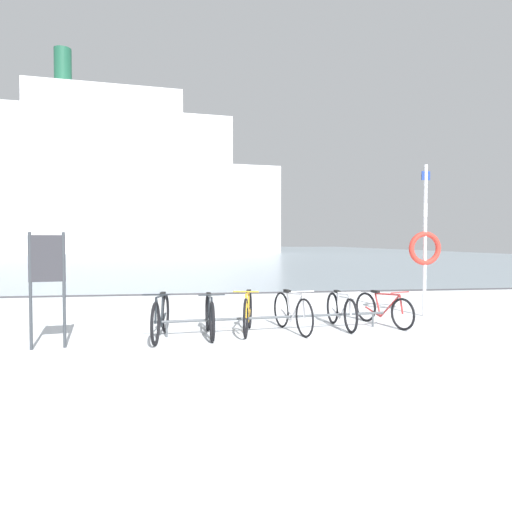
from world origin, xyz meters
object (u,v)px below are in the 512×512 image
(bicycle_3, at_px, (292,312))
(bicycle_4, at_px, (341,311))
(bicycle_1, at_px, (210,316))
(bicycle_5, at_px, (383,309))
(bicycle_2, at_px, (248,313))
(info_sign, at_px, (47,270))
(rescue_post, at_px, (425,245))
(bicycle_0, at_px, (161,317))
(ferry_ship, at_px, (113,186))

(bicycle_3, bearing_deg, bicycle_4, 12.65)
(bicycle_1, distance_m, bicycle_5, 3.60)
(bicycle_4, bearing_deg, bicycle_2, -174.30)
(bicycle_4, relative_size, bicycle_5, 1.01)
(info_sign, height_order, rescue_post, rescue_post)
(bicycle_0, height_order, ferry_ship, ferry_ship)
(info_sign, bearing_deg, bicycle_0, 15.89)
(rescue_post, bearing_deg, bicycle_5, -145.49)
(bicycle_1, relative_size, rescue_post, 0.49)
(info_sign, relative_size, ferry_ship, 0.04)
(rescue_post, xyz_separation_m, ferry_ship, (-15.89, 58.80, 7.87))
(bicycle_0, xyz_separation_m, bicycle_3, (2.45, 0.23, -0.01))
(info_sign, distance_m, rescue_post, 7.91)
(bicycle_3, relative_size, bicycle_4, 1.03)
(bicycle_3, distance_m, bicycle_5, 2.02)
(ferry_ship, bearing_deg, rescue_post, -74.88)
(bicycle_2, height_order, bicycle_4, bicycle_2)
(bicycle_5, bearing_deg, bicycle_2, -173.74)
(bicycle_0, bearing_deg, bicycle_2, 9.93)
(bicycle_0, relative_size, rescue_post, 0.52)
(bicycle_0, xyz_separation_m, bicycle_4, (3.50, 0.47, -0.03))
(bicycle_1, distance_m, info_sign, 2.84)
(bicycle_3, relative_size, ferry_ship, 0.04)
(bicycle_3, xyz_separation_m, info_sign, (-4.20, -0.73, 0.89))
(bicycle_3, distance_m, bicycle_4, 1.08)
(bicycle_4, relative_size, info_sign, 0.88)
(bicycle_2, xyz_separation_m, ferry_ship, (-11.61, 60.09, 9.14))
(bicycle_5, bearing_deg, rescue_post, 34.51)
(bicycle_1, xyz_separation_m, ferry_ship, (-10.89, 60.27, 9.15))
(bicycle_0, height_order, bicycle_3, bicycle_0)
(bicycle_5, relative_size, rescue_post, 0.47)
(bicycle_1, bearing_deg, ferry_ship, 100.24)
(bicycle_1, bearing_deg, bicycle_4, 7.93)
(rescue_post, bearing_deg, bicycle_0, -164.96)
(bicycle_2, relative_size, bicycle_4, 0.99)
(info_sign, bearing_deg, bicycle_1, 12.92)
(bicycle_3, xyz_separation_m, ferry_ship, (-12.46, 60.14, 9.14))
(bicycle_0, distance_m, bicycle_1, 0.88)
(bicycle_4, bearing_deg, bicycle_3, -167.35)
(bicycle_2, xyz_separation_m, bicycle_4, (1.90, 0.19, -0.03))
(bicycle_5, height_order, ferry_ship, ferry_ship)
(bicycle_2, distance_m, bicycle_3, 0.85)
(bicycle_4, xyz_separation_m, ferry_ship, (-13.51, 59.90, 9.17))
(bicycle_1, relative_size, ferry_ship, 0.04)
(bicycle_0, relative_size, ferry_ship, 0.04)
(bicycle_0, distance_m, bicycle_5, 4.48)
(bicycle_2, relative_size, bicycle_3, 0.96)
(bicycle_2, distance_m, bicycle_5, 2.86)
(bicycle_3, bearing_deg, rescue_post, 21.42)
(bicycle_0, relative_size, bicycle_4, 1.10)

